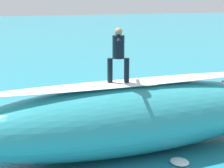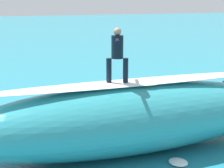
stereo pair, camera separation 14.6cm
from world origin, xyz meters
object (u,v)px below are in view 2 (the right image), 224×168
at_px(surfer_paddling, 111,99).
at_px(surfer_riding, 117,51).
at_px(buoy_marker, 222,103).
at_px(surfboard_riding, 117,84).
at_px(surfboard_paddling, 109,103).

bearing_deg(surfer_paddling, surfer_riding, 70.61).
xyz_separation_m(surfer_riding, buoy_marker, (-4.70, -2.43, -2.48)).
height_order(surfboard_riding, surfer_paddling, surfboard_riding).
distance_m(surfer_riding, surfer_paddling, 5.42).
bearing_deg(surfboard_paddling, surfboard_riding, 72.00).
height_order(surfer_riding, buoy_marker, surfer_riding).
bearing_deg(surfer_paddling, surfboard_paddling, 0.00).
distance_m(surfboard_riding, buoy_marker, 5.53).
relative_size(surfboard_riding, buoy_marker, 1.78).
xyz_separation_m(surfboard_paddling, surfer_paddling, (-0.12, -0.01, 0.16)).
bearing_deg(surfboard_paddling, surfer_paddling, -180.00).
height_order(surfer_riding, surfboard_paddling, surfer_riding).
bearing_deg(buoy_marker, surfer_paddling, -31.05).
relative_size(surfer_riding, surfer_paddling, 0.91).
height_order(surfer_riding, surfer_paddling, surfer_riding).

